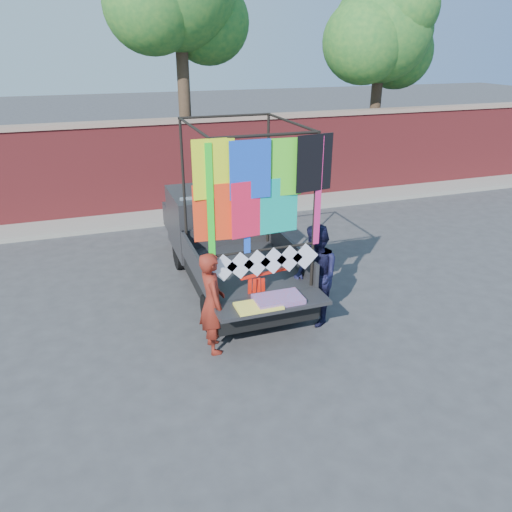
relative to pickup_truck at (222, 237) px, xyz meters
name	(u,v)px	position (x,y,z in m)	size (l,w,h in m)	color
ground	(233,332)	(-0.46, -2.29, -0.84)	(90.00, 90.00, 0.00)	#38383A
brick_wall	(161,166)	(-0.46, 4.71, 0.48)	(30.00, 0.45, 2.61)	maroon
curb	(169,216)	(-0.46, 4.01, -0.78)	(30.00, 1.20, 0.12)	gray
tree_right	(384,35)	(7.06, 5.82, 3.91)	(4.20, 3.30, 6.62)	#38281C
pickup_truck	(222,237)	(0.00, 0.00, 0.00)	(2.12, 5.32, 3.35)	black
woman	(212,303)	(-0.88, -2.66, -0.01)	(0.61, 0.40, 1.66)	maroon
man	(315,276)	(0.99, -2.41, 0.04)	(0.86, 0.67, 1.78)	black
streamer_bundle	(261,285)	(-0.05, -2.55, 0.11)	(0.91, 0.19, 0.63)	red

